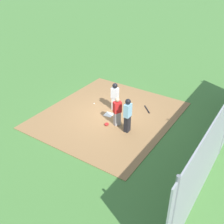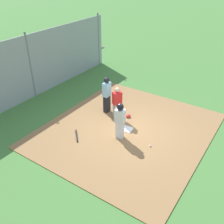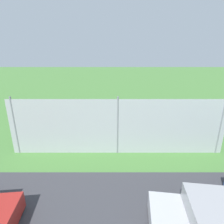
{
  "view_description": "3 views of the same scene",
  "coord_description": "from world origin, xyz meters",
  "px_view_note": "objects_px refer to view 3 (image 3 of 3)",
  "views": [
    {
      "loc": [
        -9.98,
        -6.8,
        7.46
      ],
      "look_at": [
        -0.78,
        -0.72,
        0.82
      ],
      "focal_mm": 43.03,
      "sensor_mm": 36.0,
      "label": 1
    },
    {
      "loc": [
        7.88,
        4.51,
        6.31
      ],
      "look_at": [
        0.1,
        -0.71,
        0.7
      ],
      "focal_mm": 41.53,
      "sensor_mm": 36.0,
      "label": 2
    },
    {
      "loc": [
        -0.31,
        -14.77,
        5.44
      ],
      "look_at": [
        -0.25,
        -0.74,
        0.89
      ],
      "focal_mm": 28.34,
      "sensor_mm": 36.0,
      "label": 3
    }
  ],
  "objects_px": {
    "baseball_bat": "(135,124)",
    "umpire": "(106,115)",
    "baseball": "(120,113)",
    "home_plate": "(115,118)",
    "catcher_mask": "(105,120)",
    "catcher": "(108,113)",
    "parked_car_silver": "(221,222)",
    "runner": "(122,109)"
  },
  "relations": [
    {
      "from": "umpire",
      "to": "runner",
      "type": "distance_m",
      "value": 2.13
    },
    {
      "from": "home_plate",
      "to": "catcher",
      "type": "bearing_deg",
      "value": -122.04
    },
    {
      "from": "umpire",
      "to": "parked_car_silver",
      "type": "bearing_deg",
      "value": -158.36
    },
    {
      "from": "baseball_bat",
      "to": "parked_car_silver",
      "type": "distance_m",
      "value": 9.38
    },
    {
      "from": "catcher_mask",
      "to": "baseball",
      "type": "relative_size",
      "value": 3.24
    },
    {
      "from": "home_plate",
      "to": "catcher_mask",
      "type": "relative_size",
      "value": 1.83
    },
    {
      "from": "home_plate",
      "to": "baseball_bat",
      "type": "xyz_separation_m",
      "value": [
        1.58,
        -1.46,
        0.02
      ]
    },
    {
      "from": "runner",
      "to": "catcher_mask",
      "type": "relative_size",
      "value": 6.51
    },
    {
      "from": "catcher",
      "to": "umpire",
      "type": "distance_m",
      "value": 0.74
    },
    {
      "from": "catcher",
      "to": "baseball",
      "type": "bearing_deg",
      "value": 3.94
    },
    {
      "from": "catcher",
      "to": "runner",
      "type": "distance_m",
      "value": 1.5
    },
    {
      "from": "runner",
      "to": "baseball",
      "type": "height_order",
      "value": "runner"
    },
    {
      "from": "umpire",
      "to": "catcher_mask",
      "type": "distance_m",
      "value": 1.4
    },
    {
      "from": "baseball_bat",
      "to": "catcher_mask",
      "type": "relative_size",
      "value": 3.34
    },
    {
      "from": "baseball_bat",
      "to": "baseball",
      "type": "distance_m",
      "value": 2.99
    },
    {
      "from": "baseball_bat",
      "to": "baseball",
      "type": "relative_size",
      "value": 10.83
    },
    {
      "from": "home_plate",
      "to": "runner",
      "type": "bearing_deg",
      "value": 3.08
    },
    {
      "from": "catcher_mask",
      "to": "baseball",
      "type": "height_order",
      "value": "catcher_mask"
    },
    {
      "from": "runner",
      "to": "parked_car_silver",
      "type": "bearing_deg",
      "value": 91.81
    },
    {
      "from": "umpire",
      "to": "catcher_mask",
      "type": "bearing_deg",
      "value": 5.61
    },
    {
      "from": "catcher_mask",
      "to": "home_plate",
      "type": "bearing_deg",
      "value": 28.07
    },
    {
      "from": "runner",
      "to": "baseball",
      "type": "xyz_separation_m",
      "value": [
        -0.15,
        1.3,
        -0.84
      ]
    },
    {
      "from": "catcher",
      "to": "umpire",
      "type": "relative_size",
      "value": 0.87
    },
    {
      "from": "umpire",
      "to": "runner",
      "type": "xyz_separation_m",
      "value": [
        1.4,
        1.61,
        -0.04
      ]
    },
    {
      "from": "parked_car_silver",
      "to": "baseball",
      "type": "bearing_deg",
      "value": -70.69
    },
    {
      "from": "runner",
      "to": "baseball_bat",
      "type": "relative_size",
      "value": 1.95
    },
    {
      "from": "umpire",
      "to": "baseball_bat",
      "type": "xyz_separation_m",
      "value": [
        2.33,
        0.11,
        -0.89
      ]
    },
    {
      "from": "catcher",
      "to": "umpire",
      "type": "bearing_deg",
      "value": -167.18
    },
    {
      "from": "catcher",
      "to": "catcher_mask",
      "type": "relative_size",
      "value": 6.32
    },
    {
      "from": "catcher",
      "to": "baseball",
      "type": "height_order",
      "value": "catcher"
    },
    {
      "from": "home_plate",
      "to": "baseball",
      "type": "relative_size",
      "value": 5.95
    },
    {
      "from": "baseball",
      "to": "home_plate",
      "type": "bearing_deg",
      "value": -110.54
    },
    {
      "from": "runner",
      "to": "catcher",
      "type": "bearing_deg",
      "value": 26.55
    },
    {
      "from": "catcher",
      "to": "parked_car_silver",
      "type": "height_order",
      "value": "catcher"
    },
    {
      "from": "baseball_bat",
      "to": "umpire",
      "type": "bearing_deg",
      "value": 137.8
    },
    {
      "from": "home_plate",
      "to": "umpire",
      "type": "distance_m",
      "value": 1.96
    },
    {
      "from": "catcher",
      "to": "catcher_mask",
      "type": "xyz_separation_m",
      "value": [
        -0.33,
        0.4,
        -0.72
      ]
    },
    {
      "from": "umpire",
      "to": "baseball",
      "type": "bearing_deg",
      "value": -24.14
    },
    {
      "from": "parked_car_silver",
      "to": "catcher_mask",
      "type": "bearing_deg",
      "value": -61.67
    },
    {
      "from": "baseball_bat",
      "to": "baseball",
      "type": "height_order",
      "value": "baseball"
    },
    {
      "from": "home_plate",
      "to": "baseball",
      "type": "height_order",
      "value": "baseball"
    },
    {
      "from": "baseball",
      "to": "parked_car_silver",
      "type": "bearing_deg",
      "value": -78.16
    }
  ]
}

